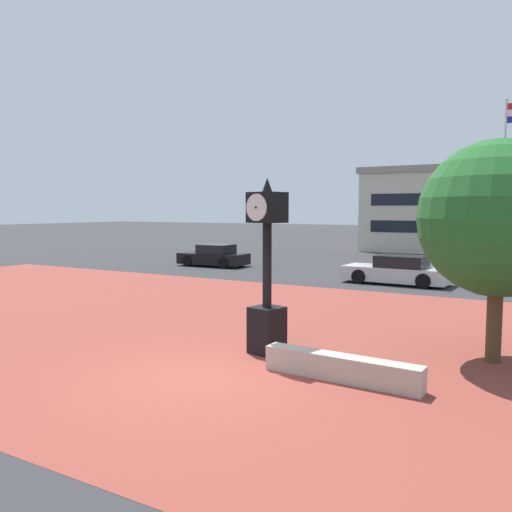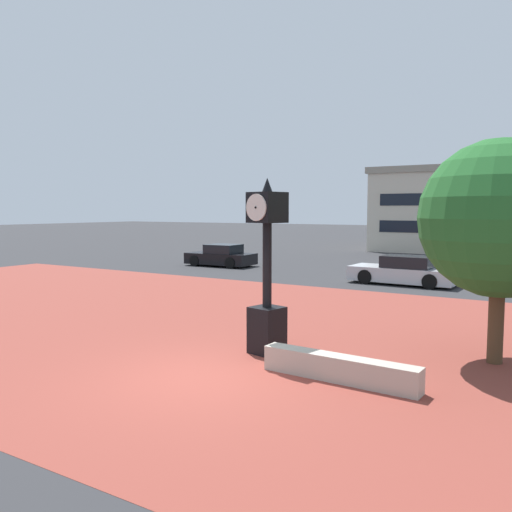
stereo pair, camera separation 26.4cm
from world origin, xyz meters
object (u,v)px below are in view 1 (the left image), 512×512
object	(u,v)px
street_clock	(267,276)
flagpole_primary	(508,169)
plaza_tree	(508,222)
car_street_near	(397,271)
civic_building	(508,210)
car_street_mid	(214,256)

from	to	relation	value
street_clock	flagpole_primary	bearing A→B (deg)	93.74
plaza_tree	car_street_near	distance (m)	12.30
flagpole_primary	civic_building	world-z (taller)	flagpole_primary
street_clock	car_street_near	bearing A→B (deg)	104.50
street_clock	plaza_tree	world-z (taller)	plaza_tree
plaza_tree	car_street_near	bearing A→B (deg)	115.54
street_clock	civic_building	xyz separation A→B (m)	(2.24, 35.87, 1.51)
car_street_mid	civic_building	bearing A→B (deg)	-34.98
car_street_mid	car_street_near	bearing A→B (deg)	-101.63
plaza_tree	civic_building	distance (m)	33.98
street_clock	civic_building	bearing A→B (deg)	99.13
plaza_tree	civic_building	xyz separation A→B (m)	(-2.55, 33.88, 0.26)
car_street_near	civic_building	distance (m)	23.32
car_street_near	flagpole_primary	xyz separation A→B (m)	(3.68, 7.93, 4.91)
street_clock	flagpole_primary	size ratio (longest dim) A/B	0.44
plaza_tree	car_street_mid	distance (m)	21.12
plaza_tree	car_street_near	size ratio (longest dim) A/B	1.03
street_clock	plaza_tree	xyz separation A→B (m)	(4.79, 1.99, 1.25)
car_street_near	flagpole_primary	bearing A→B (deg)	-22.62
plaza_tree	car_street_mid	size ratio (longest dim) A/B	1.19
street_clock	car_street_mid	world-z (taller)	street_clock
car_street_near	street_clock	bearing A→B (deg)	-175.92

